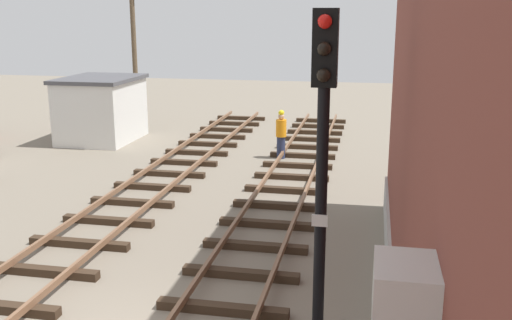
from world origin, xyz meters
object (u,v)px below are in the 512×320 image
signal_mast (322,152)px  track_worker_foreground (281,134)px  utility_pole_far (134,42)px  control_hut (101,109)px

signal_mast → track_worker_foreground: size_ratio=2.94×
signal_mast → track_worker_foreground: signal_mast is taller
utility_pole_far → track_worker_foreground: utility_pole_far is taller
track_worker_foreground → utility_pole_far: bearing=143.1°
utility_pole_far → track_worker_foreground: bearing=-36.9°
utility_pole_far → control_hut: bearing=-86.8°
control_hut → track_worker_foreground: 8.35m
signal_mast → utility_pole_far: 22.63m
control_hut → track_worker_foreground: size_ratio=2.03×
utility_pole_far → signal_mast: bearing=-60.6°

